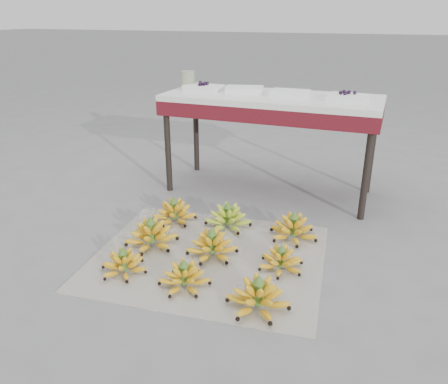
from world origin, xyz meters
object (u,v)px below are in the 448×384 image
(bunch_front_left, at_px, (124,264))
(tray_left, at_px, (245,90))
(tray_far_left, at_px, (203,88))
(newspaper_mat, at_px, (209,257))
(vendor_table, at_px, (271,107))
(glass_jar, at_px, (188,80))
(bunch_front_right, at_px, (258,297))
(bunch_front_center, at_px, (184,277))
(bunch_back_center, at_px, (228,218))
(bunch_mid_left, at_px, (152,235))
(bunch_back_left, at_px, (174,213))
(tray_far_right, at_px, (348,97))
(bunch_mid_right, at_px, (281,261))
(bunch_mid_center, at_px, (212,246))
(tray_right, at_px, (290,93))
(bunch_back_right, at_px, (293,229))

(bunch_front_left, xyz_separation_m, tray_left, (0.18, 1.40, 0.69))
(bunch_front_left, distance_m, tray_far_left, 1.55)
(newspaper_mat, relative_size, vendor_table, 0.82)
(glass_jar, bearing_deg, newspaper_mat, -60.40)
(bunch_front_right, bearing_deg, newspaper_mat, 147.97)
(vendor_table, bearing_deg, bunch_front_center, -91.56)
(bunch_front_right, height_order, bunch_back_center, bunch_front_right)
(bunch_mid_left, bearing_deg, tray_far_left, 74.16)
(bunch_front_center, bearing_deg, bunch_back_center, 89.09)
(bunch_back_left, bearing_deg, tray_left, 54.89)
(newspaper_mat, bearing_deg, bunch_front_left, -138.51)
(newspaper_mat, distance_m, tray_far_right, 1.40)
(bunch_mid_right, xyz_separation_m, vendor_table, (-0.37, 1.05, 0.59))
(bunch_front_left, relative_size, tray_left, 0.96)
(tray_left, bearing_deg, bunch_mid_left, -99.90)
(bunch_mid_center, height_order, bunch_back_center, bunch_back_center)
(newspaper_mat, xyz_separation_m, tray_left, (-0.17, 1.09, 0.75))
(newspaper_mat, relative_size, bunch_front_left, 4.28)
(tray_far_left, height_order, tray_left, tray_far_left)
(tray_right, bearing_deg, vendor_table, 178.52)
(bunch_back_right, xyz_separation_m, tray_far_right, (0.17, 0.67, 0.68))
(bunch_mid_right, bearing_deg, bunch_front_left, -163.87)
(bunch_back_right, bearing_deg, bunch_back_center, -164.01)
(bunch_front_right, relative_size, bunch_back_left, 0.95)
(glass_jar, bearing_deg, bunch_back_center, -50.50)
(tray_far_left, distance_m, tray_far_right, 1.05)
(bunch_front_right, height_order, bunch_mid_right, bunch_front_right)
(tray_left, distance_m, glass_jar, 0.46)
(bunch_mid_right, height_order, tray_far_right, tray_far_right)
(tray_far_left, bearing_deg, bunch_front_center, -70.66)
(bunch_back_left, relative_size, tray_left, 1.16)
(vendor_table, bearing_deg, bunch_back_left, -119.82)
(bunch_back_left, height_order, glass_jar, glass_jar)
(tray_left, bearing_deg, bunch_front_left, -97.30)
(bunch_front_center, distance_m, tray_far_right, 1.62)
(tray_left, bearing_deg, bunch_front_center, -83.06)
(tray_far_left, bearing_deg, bunch_front_left, -84.49)
(bunch_back_left, relative_size, tray_far_left, 1.30)
(bunch_back_center, xyz_separation_m, tray_right, (0.20, 0.69, 0.68))
(newspaper_mat, height_order, bunch_back_right, bunch_back_right)
(bunch_front_left, distance_m, bunch_front_center, 0.35)
(bunch_mid_left, height_order, tray_right, tray_right)
(bunch_front_left, xyz_separation_m, bunch_mid_left, (-0.01, 0.31, 0.01))
(bunch_front_center, relative_size, bunch_front_right, 0.80)
(bunch_front_right, bearing_deg, bunch_mid_center, 145.72)
(bunch_mid_right, distance_m, bunch_back_left, 0.85)
(bunch_back_center, relative_size, vendor_table, 0.21)
(tray_far_left, bearing_deg, bunch_back_center, -56.49)
(bunch_front_left, height_order, bunch_back_right, bunch_back_right)
(newspaper_mat, relative_size, bunch_back_center, 3.88)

